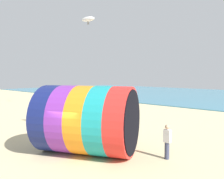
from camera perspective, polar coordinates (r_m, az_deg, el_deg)
name	(u,v)px	position (r m, az deg, el deg)	size (l,w,h in m)	color
ground_plane	(71,156)	(13.81, -9.46, -14.75)	(120.00, 120.00, 0.00)	#CCBA8C
giant_inflatable_tube	(87,120)	(13.71, -5.70, -6.88)	(6.16, 5.52, 3.70)	navy
kite_handler	(167,141)	(13.22, 12.48, -11.50)	(0.38, 0.25, 1.77)	#383D56
kite_white_parafoil	(88,19)	(17.27, -5.47, 15.71)	(1.08, 0.54, 0.52)	white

